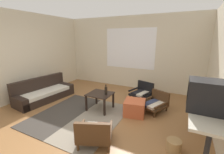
{
  "coord_description": "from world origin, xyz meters",
  "views": [
    {
      "loc": [
        1.97,
        -2.46,
        1.91
      ],
      "look_at": [
        0.15,
        1.2,
        0.84
      ],
      "focal_mm": 24.08,
      "sensor_mm": 36.0,
      "label": 1
    }
  ],
  "objects_px": {
    "clay_vase": "(203,91)",
    "glass_bottle": "(106,90)",
    "ottoman_orange": "(135,107)",
    "console_shelf": "(203,108)",
    "coffee_table": "(100,97)",
    "armchair_by_window": "(142,92)",
    "wicker_basket": "(174,145)",
    "crt_television": "(208,96)",
    "couch": "(44,93)",
    "armchair_corner": "(156,102)",
    "armchair_striped_foreground": "(95,133)"
  },
  "relations": [
    {
      "from": "armchair_striped_foreground",
      "to": "armchair_corner",
      "type": "relative_size",
      "value": 1.0
    },
    {
      "from": "armchair_striped_foreground",
      "to": "armchair_corner",
      "type": "distance_m",
      "value": 2.02
    },
    {
      "from": "armchair_by_window",
      "to": "armchair_corner",
      "type": "distance_m",
      "value": 0.86
    },
    {
      "from": "wicker_basket",
      "to": "armchair_corner",
      "type": "bearing_deg",
      "value": 112.54
    },
    {
      "from": "armchair_corner",
      "to": "wicker_basket",
      "type": "relative_size",
      "value": 3.18
    },
    {
      "from": "glass_bottle",
      "to": "wicker_basket",
      "type": "distance_m",
      "value": 2.0
    },
    {
      "from": "wicker_basket",
      "to": "crt_television",
      "type": "bearing_deg",
      "value": -7.56
    },
    {
      "from": "armchair_striped_foreground",
      "to": "crt_television",
      "type": "distance_m",
      "value": 1.93
    },
    {
      "from": "crt_television",
      "to": "armchair_by_window",
      "type": "bearing_deg",
      "value": 125.26
    },
    {
      "from": "console_shelf",
      "to": "clay_vase",
      "type": "bearing_deg",
      "value": 90.0
    },
    {
      "from": "coffee_table",
      "to": "console_shelf",
      "type": "height_order",
      "value": "console_shelf"
    },
    {
      "from": "ottoman_orange",
      "to": "wicker_basket",
      "type": "distance_m",
      "value": 1.38
    },
    {
      "from": "coffee_table",
      "to": "clay_vase",
      "type": "bearing_deg",
      "value": -5.69
    },
    {
      "from": "ottoman_orange",
      "to": "console_shelf",
      "type": "xyz_separation_m",
      "value": [
        1.38,
        -0.7,
        0.6
      ]
    },
    {
      "from": "ottoman_orange",
      "to": "wicker_basket",
      "type": "xyz_separation_m",
      "value": [
        1.02,
        -0.93,
        -0.09
      ]
    },
    {
      "from": "armchair_corner",
      "to": "glass_bottle",
      "type": "relative_size",
      "value": 2.98
    },
    {
      "from": "armchair_corner",
      "to": "crt_television",
      "type": "distance_m",
      "value": 1.95
    },
    {
      "from": "couch",
      "to": "wicker_basket",
      "type": "bearing_deg",
      "value": -8.61
    },
    {
      "from": "couch",
      "to": "clay_vase",
      "type": "bearing_deg",
      "value": -0.55
    },
    {
      "from": "armchair_by_window",
      "to": "wicker_basket",
      "type": "bearing_deg",
      "value": -61.32
    },
    {
      "from": "console_shelf",
      "to": "wicker_basket",
      "type": "xyz_separation_m",
      "value": [
        -0.37,
        -0.23,
        -0.68
      ]
    },
    {
      "from": "couch",
      "to": "clay_vase",
      "type": "relative_size",
      "value": 5.59
    },
    {
      "from": "couch",
      "to": "armchair_by_window",
      "type": "height_order",
      "value": "couch"
    },
    {
      "from": "coffee_table",
      "to": "armchair_by_window",
      "type": "bearing_deg",
      "value": 57.58
    },
    {
      "from": "armchair_corner",
      "to": "ottoman_orange",
      "type": "distance_m",
      "value": 0.64
    },
    {
      "from": "ottoman_orange",
      "to": "clay_vase",
      "type": "distance_m",
      "value": 1.65
    },
    {
      "from": "armchair_by_window",
      "to": "armchair_striped_foreground",
      "type": "xyz_separation_m",
      "value": [
        -0.18,
        -2.55,
        0.01
      ]
    },
    {
      "from": "armchair_by_window",
      "to": "crt_television",
      "type": "relative_size",
      "value": 1.38
    },
    {
      "from": "glass_bottle",
      "to": "wicker_basket",
      "type": "xyz_separation_m",
      "value": [
        1.77,
        -0.79,
        -0.47
      ]
    },
    {
      "from": "ottoman_orange",
      "to": "glass_bottle",
      "type": "height_order",
      "value": "glass_bottle"
    },
    {
      "from": "couch",
      "to": "coffee_table",
      "type": "bearing_deg",
      "value": 5.56
    },
    {
      "from": "coffee_table",
      "to": "console_shelf",
      "type": "relative_size",
      "value": 0.35
    },
    {
      "from": "coffee_table",
      "to": "wicker_basket",
      "type": "relative_size",
      "value": 2.54
    },
    {
      "from": "armchair_striped_foreground",
      "to": "crt_television",
      "type": "bearing_deg",
      "value": 14.41
    },
    {
      "from": "armchair_corner",
      "to": "couch",
      "type": "bearing_deg",
      "value": -166.15
    },
    {
      "from": "glass_bottle",
      "to": "wicker_basket",
      "type": "relative_size",
      "value": 1.07
    },
    {
      "from": "armchair_corner",
      "to": "ottoman_orange",
      "type": "relative_size",
      "value": 1.58
    },
    {
      "from": "armchair_striped_foreground",
      "to": "armchair_corner",
      "type": "height_order",
      "value": "armchair_striped_foreground"
    },
    {
      "from": "couch",
      "to": "coffee_table",
      "type": "relative_size",
      "value": 2.89
    },
    {
      "from": "console_shelf",
      "to": "crt_television",
      "type": "xyz_separation_m",
      "value": [
        -0.0,
        -0.28,
        0.32
      ]
    },
    {
      "from": "glass_bottle",
      "to": "console_shelf",
      "type": "bearing_deg",
      "value": -14.76
    },
    {
      "from": "clay_vase",
      "to": "glass_bottle",
      "type": "relative_size",
      "value": 1.23
    },
    {
      "from": "armchair_by_window",
      "to": "armchair_corner",
      "type": "xyz_separation_m",
      "value": [
        0.55,
        -0.66,
        -0.01
      ]
    },
    {
      "from": "armchair_striped_foreground",
      "to": "console_shelf",
      "type": "distance_m",
      "value": 1.9
    },
    {
      "from": "crt_television",
      "to": "ottoman_orange",
      "type": "bearing_deg",
      "value": 144.61
    },
    {
      "from": "coffee_table",
      "to": "couch",
      "type": "bearing_deg",
      "value": -174.44
    },
    {
      "from": "clay_vase",
      "to": "wicker_basket",
      "type": "relative_size",
      "value": 1.31
    },
    {
      "from": "armchair_by_window",
      "to": "armchair_striped_foreground",
      "type": "height_order",
      "value": "armchair_striped_foreground"
    },
    {
      "from": "couch",
      "to": "armchair_striped_foreground",
      "type": "bearing_deg",
      "value": -22.48
    },
    {
      "from": "armchair_by_window",
      "to": "clay_vase",
      "type": "height_order",
      "value": "clay_vase"
    }
  ]
}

